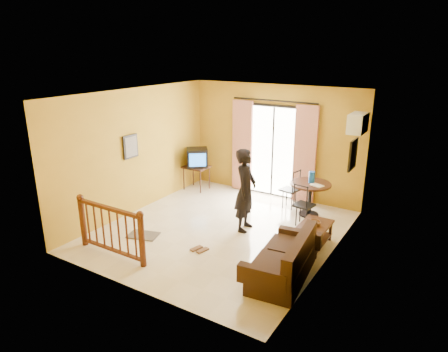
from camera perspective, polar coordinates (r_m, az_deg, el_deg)
The scene contains 19 objects.
ground at distance 8.38m, azimuth -0.46°, elevation -7.78°, with size 5.00×5.00×0.00m, color beige.
room_shell at distance 7.79m, azimuth -0.49°, elevation 3.58°, with size 5.00×5.00×5.00m.
balcony_door at distance 10.00m, azimuth 6.98°, elevation 3.64°, with size 2.25×0.14×2.46m.
tv_table at distance 10.57m, azimuth -3.96°, elevation 1.00°, with size 0.64×0.53×0.64m.
television at distance 10.46m, azimuth -3.86°, elevation 2.64°, with size 0.72×0.71×0.48m.
picture_left at distance 9.03m, azimuth -13.21°, elevation 4.12°, with size 0.05×0.42×0.52m.
dining_table at distance 9.11m, azimuth 12.21°, elevation -1.94°, with size 0.91×0.91×0.76m.
water_jug at distance 9.05m, azimuth 12.42°, elevation -0.16°, with size 0.14×0.14×0.25m, color blue.
serving_tray at distance 8.91m, azimuth 13.14°, elevation -1.31°, with size 0.28×0.18×0.02m, color beige.
dining_chairs at distance 9.21m, azimuth 10.14°, elevation -5.60°, with size 1.10×1.20×0.95m.
air_conditioner at distance 8.68m, azimuth 18.53°, elevation 7.17°, with size 0.31×0.60×0.40m.
botanical_print at distance 8.14m, azimuth 17.93°, elevation 2.94°, with size 0.05×0.50×0.60m.
coffee_table at distance 7.82m, azimuth 12.57°, elevation -7.89°, with size 0.53×0.96×0.42m.
bowl at distance 7.81m, azimuth 12.82°, elevation -6.55°, with size 0.22×0.22×0.07m, color #55351D.
sofa at distance 6.73m, azimuth 8.76°, elevation -12.07°, with size 0.93×1.73×0.79m.
standing_person at distance 8.12m, azimuth 3.09°, elevation -2.03°, with size 0.63×0.41×1.73m, color black.
stair_balustrade at distance 7.50m, azimuth -15.92°, elevation -6.97°, with size 1.63×0.13×1.04m.
doormat at distance 8.32m, azimuth -11.46°, elevation -8.28°, with size 0.60×0.40×0.02m, color #564F45.
sandals at distance 7.63m, azimuth -3.52°, elevation -10.42°, with size 0.30×0.27×0.03m.
Camera 1 is at (4.02, -6.38, 3.64)m, focal length 32.00 mm.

